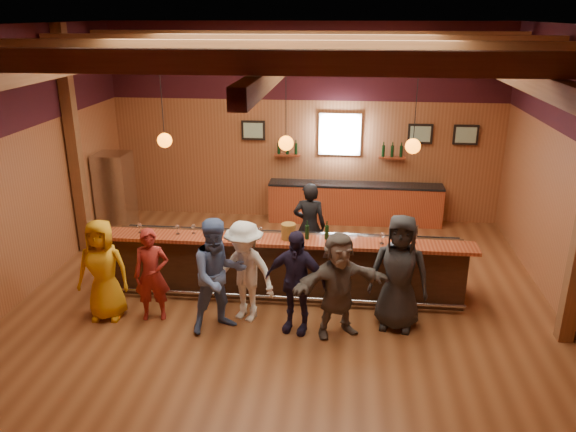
{
  "coord_description": "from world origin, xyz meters",
  "views": [
    {
      "loc": [
        0.98,
        -8.78,
        4.68
      ],
      "look_at": [
        0.0,
        0.3,
        1.35
      ],
      "focal_mm": 35.0,
      "sensor_mm": 36.0,
      "label": 1
    }
  ],
  "objects_px": {
    "stainless_fridge": "(115,193)",
    "bottle_a": "(307,232)",
    "bar_counter": "(288,263)",
    "customer_redvest": "(152,275)",
    "customer_navy": "(295,282)",
    "customer_dark": "(399,273)",
    "customer_orange": "(103,270)",
    "customer_denim": "(218,276)",
    "customer_brown": "(338,285)",
    "bartender": "(309,226)",
    "back_bar_cabinet": "(355,203)",
    "ice_bucket": "(288,231)",
    "customer_white": "(245,272)"
  },
  "relations": [
    {
      "from": "customer_dark",
      "to": "bottle_a",
      "type": "height_order",
      "value": "customer_dark"
    },
    {
      "from": "customer_redvest",
      "to": "ice_bucket",
      "type": "bearing_deg",
      "value": 11.8
    },
    {
      "from": "stainless_fridge",
      "to": "customer_dark",
      "type": "relative_size",
      "value": 0.97
    },
    {
      "from": "customer_denim",
      "to": "customer_dark",
      "type": "height_order",
      "value": "customer_dark"
    },
    {
      "from": "stainless_fridge",
      "to": "bottle_a",
      "type": "distance_m",
      "value": 5.24
    },
    {
      "from": "bartender",
      "to": "ice_bucket",
      "type": "xyz_separation_m",
      "value": [
        -0.26,
        -1.29,
        0.39
      ]
    },
    {
      "from": "bar_counter",
      "to": "customer_orange",
      "type": "relative_size",
      "value": 3.77
    },
    {
      "from": "customer_white",
      "to": "stainless_fridge",
      "type": "bearing_deg",
      "value": 158.42
    },
    {
      "from": "bar_counter",
      "to": "customer_white",
      "type": "bearing_deg",
      "value": -118.49
    },
    {
      "from": "customer_redvest",
      "to": "customer_navy",
      "type": "relative_size",
      "value": 0.92
    },
    {
      "from": "customer_brown",
      "to": "customer_redvest",
      "type": "bearing_deg",
      "value": 152.65
    },
    {
      "from": "bar_counter",
      "to": "stainless_fridge",
      "type": "xyz_separation_m",
      "value": [
        -4.12,
        2.45,
        0.38
      ]
    },
    {
      "from": "ice_bucket",
      "to": "back_bar_cabinet",
      "type": "bearing_deg",
      "value": 73.52
    },
    {
      "from": "back_bar_cabinet",
      "to": "customer_dark",
      "type": "height_order",
      "value": "customer_dark"
    },
    {
      "from": "customer_dark",
      "to": "ice_bucket",
      "type": "height_order",
      "value": "customer_dark"
    },
    {
      "from": "customer_navy",
      "to": "ice_bucket",
      "type": "xyz_separation_m",
      "value": [
        -0.22,
        1.01,
        0.41
      ]
    },
    {
      "from": "customer_redvest",
      "to": "customer_navy",
      "type": "distance_m",
      "value": 2.3
    },
    {
      "from": "customer_orange",
      "to": "customer_redvest",
      "type": "bearing_deg",
      "value": -0.7
    },
    {
      "from": "customer_denim",
      "to": "bar_counter",
      "type": "bearing_deg",
      "value": 23.98
    },
    {
      "from": "bar_counter",
      "to": "stainless_fridge",
      "type": "height_order",
      "value": "stainless_fridge"
    },
    {
      "from": "bar_counter",
      "to": "back_bar_cabinet",
      "type": "height_order",
      "value": "bar_counter"
    },
    {
      "from": "customer_redvest",
      "to": "customer_navy",
      "type": "xyz_separation_m",
      "value": [
        2.3,
        -0.12,
        0.06
      ]
    },
    {
      "from": "stainless_fridge",
      "to": "back_bar_cabinet",
      "type": "bearing_deg",
      "value": 11.93
    },
    {
      "from": "customer_brown",
      "to": "bottle_a",
      "type": "height_order",
      "value": "customer_brown"
    },
    {
      "from": "stainless_fridge",
      "to": "customer_orange",
      "type": "relative_size",
      "value": 1.08
    },
    {
      "from": "back_bar_cabinet",
      "to": "customer_brown",
      "type": "xyz_separation_m",
      "value": [
        -0.28,
        -4.92,
        0.36
      ]
    },
    {
      "from": "bartender",
      "to": "bar_counter",
      "type": "bearing_deg",
      "value": 73.99
    },
    {
      "from": "customer_navy",
      "to": "bartender",
      "type": "height_order",
      "value": "bartender"
    },
    {
      "from": "back_bar_cabinet",
      "to": "customer_white",
      "type": "height_order",
      "value": "customer_white"
    },
    {
      "from": "back_bar_cabinet",
      "to": "bartender",
      "type": "relative_size",
      "value": 2.35
    },
    {
      "from": "back_bar_cabinet",
      "to": "stainless_fridge",
      "type": "bearing_deg",
      "value": -168.07
    },
    {
      "from": "bar_counter",
      "to": "customer_dark",
      "type": "height_order",
      "value": "customer_dark"
    },
    {
      "from": "customer_orange",
      "to": "customer_redvest",
      "type": "height_order",
      "value": "customer_orange"
    },
    {
      "from": "bar_counter",
      "to": "customer_redvest",
      "type": "xyz_separation_m",
      "value": [
        -2.04,
        -1.19,
        0.24
      ]
    },
    {
      "from": "back_bar_cabinet",
      "to": "customer_white",
      "type": "bearing_deg",
      "value": -110.79
    },
    {
      "from": "customer_denim",
      "to": "customer_white",
      "type": "bearing_deg",
      "value": 12.46
    },
    {
      "from": "bartender",
      "to": "stainless_fridge",
      "type": "bearing_deg",
      "value": -17.37
    },
    {
      "from": "customer_navy",
      "to": "customer_redvest",
      "type": "bearing_deg",
      "value": -168.88
    },
    {
      "from": "ice_bucket",
      "to": "customer_brown",
      "type": "bearing_deg",
      "value": -50.64
    },
    {
      "from": "customer_dark",
      "to": "bottle_a",
      "type": "relative_size",
      "value": 5.82
    },
    {
      "from": "customer_denim",
      "to": "ice_bucket",
      "type": "distance_m",
      "value": 1.49
    },
    {
      "from": "stainless_fridge",
      "to": "customer_redvest",
      "type": "xyz_separation_m",
      "value": [
        2.08,
        -3.64,
        -0.13
      ]
    },
    {
      "from": "bar_counter",
      "to": "customer_brown",
      "type": "relative_size",
      "value": 3.79
    },
    {
      "from": "customer_orange",
      "to": "ice_bucket",
      "type": "bearing_deg",
      "value": 13.96
    },
    {
      "from": "back_bar_cabinet",
      "to": "customer_orange",
      "type": "distance_m",
      "value": 6.26
    },
    {
      "from": "ice_bucket",
      "to": "bartender",
      "type": "bearing_deg",
      "value": 78.52
    },
    {
      "from": "back_bar_cabinet",
      "to": "customer_brown",
      "type": "relative_size",
      "value": 2.41
    },
    {
      "from": "customer_denim",
      "to": "bartender",
      "type": "bearing_deg",
      "value": 30.2
    },
    {
      "from": "customer_brown",
      "to": "bartender",
      "type": "relative_size",
      "value": 0.98
    },
    {
      "from": "stainless_fridge",
      "to": "customer_denim",
      "type": "bearing_deg",
      "value": -50.23
    }
  ]
}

